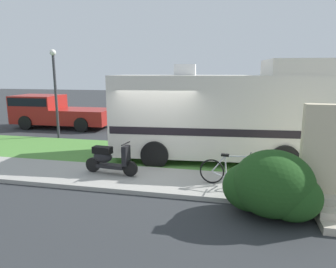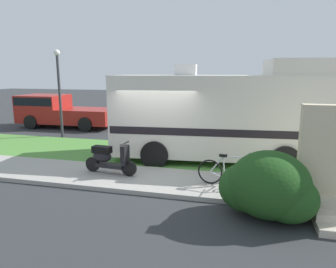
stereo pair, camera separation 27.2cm
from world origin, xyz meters
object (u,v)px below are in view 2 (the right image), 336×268
at_px(scooter, 108,158).
at_px(street_lamp_post, 59,85).
at_px(bicycle, 230,172).
at_px(bottle_green, 331,195).
at_px(pickup_truck_near, 59,110).
at_px(motorhome_rv, 219,114).

relative_size(scooter, street_lamp_post, 0.41).
bearing_deg(bicycle, bottle_green, -5.71).
relative_size(pickup_truck_near, street_lamp_post, 1.34).
bearing_deg(motorhome_rv, bicycle, -78.23).
bearing_deg(street_lamp_post, bottle_green, -26.15).
relative_size(scooter, pickup_truck_near, 0.31).
bearing_deg(pickup_truck_near, scooter, -48.43).
height_order(motorhome_rv, bicycle, motorhome_rv).
bearing_deg(motorhome_rv, pickup_truck_near, 153.41).
relative_size(bicycle, bottle_green, 7.25).
height_order(motorhome_rv, street_lamp_post, street_lamp_post).
relative_size(scooter, bicycle, 0.97).
bearing_deg(bottle_green, scooter, 175.69).
relative_size(pickup_truck_near, bottle_green, 23.04).
bearing_deg(pickup_truck_near, motorhome_rv, -26.59).
height_order(pickup_truck_near, street_lamp_post, street_lamp_post).
distance_m(scooter, pickup_truck_near, 9.59).
relative_size(motorhome_rv, pickup_truck_near, 1.29).
xyz_separation_m(bottle_green, street_lamp_post, (-10.47, 5.14, 2.26)).
height_order(pickup_truck_near, bottle_green, pickup_truck_near).
xyz_separation_m(motorhome_rv, street_lamp_post, (-7.53, 2.19, 0.83)).
bearing_deg(motorhome_rv, bottle_green, -45.13).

